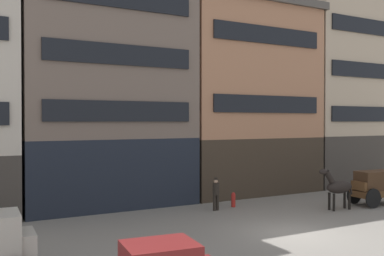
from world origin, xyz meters
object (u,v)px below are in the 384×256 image
object	(u,v)px
draft_horse	(338,187)
fire_hydrant_curbside	(233,199)
cargo_wagon	(374,185)
pedestrian_officer	(216,192)

from	to	relation	value
draft_horse	fire_hydrant_curbside	bearing A→B (deg)	143.24
cargo_wagon	draft_horse	distance (m)	2.95
draft_horse	pedestrian_officer	xyz separation A→B (m)	(-5.96, 3.06, -0.29)
pedestrian_officer	cargo_wagon	bearing A→B (deg)	-18.94
draft_horse	fire_hydrant_curbside	world-z (taller)	draft_horse
pedestrian_officer	draft_horse	bearing A→B (deg)	-27.13
cargo_wagon	draft_horse	size ratio (longest dim) A/B	1.28
draft_horse	pedestrian_officer	distance (m)	6.71
cargo_wagon	draft_horse	bearing A→B (deg)	179.93
cargo_wagon	draft_horse	world-z (taller)	draft_horse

